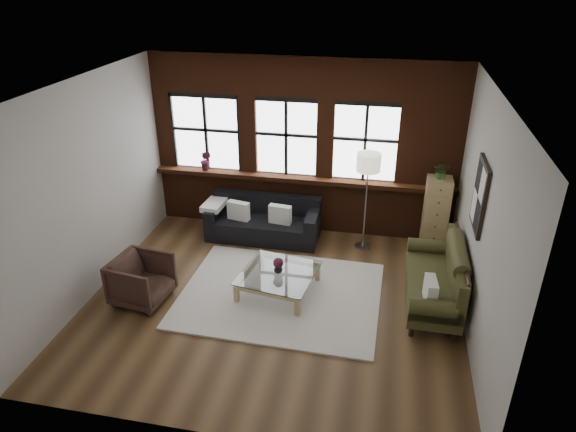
% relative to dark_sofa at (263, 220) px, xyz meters
% --- Properties ---
extents(floor, '(5.50, 5.50, 0.00)m').
position_rel_dark_sofa_xyz_m(floor, '(0.62, -1.90, -0.36)').
color(floor, '#49301A').
rests_on(floor, ground).
extents(ceiling, '(5.50, 5.50, 0.00)m').
position_rel_dark_sofa_xyz_m(ceiling, '(0.62, -1.90, 2.84)').
color(ceiling, white).
rests_on(ceiling, ground).
extents(wall_back, '(5.50, 0.00, 5.50)m').
position_rel_dark_sofa_xyz_m(wall_back, '(0.62, 0.60, 1.24)').
color(wall_back, '#AEAAA2').
rests_on(wall_back, ground).
extents(wall_front, '(5.50, 0.00, 5.50)m').
position_rel_dark_sofa_xyz_m(wall_front, '(0.62, -4.40, 1.24)').
color(wall_front, '#AEAAA2').
rests_on(wall_front, ground).
extents(wall_left, '(0.00, 5.00, 5.00)m').
position_rel_dark_sofa_xyz_m(wall_left, '(-2.13, -1.90, 1.24)').
color(wall_left, '#AEAAA2').
rests_on(wall_left, ground).
extents(wall_right, '(0.00, 5.00, 5.00)m').
position_rel_dark_sofa_xyz_m(wall_right, '(3.37, -1.90, 1.24)').
color(wall_right, '#AEAAA2').
rests_on(wall_right, ground).
extents(brick_backwall, '(5.50, 0.12, 3.20)m').
position_rel_dark_sofa_xyz_m(brick_backwall, '(0.62, 0.54, 1.24)').
color(brick_backwall, '#4C2312').
rests_on(brick_backwall, floor).
extents(sill_ledge, '(5.50, 0.30, 0.08)m').
position_rel_dark_sofa_xyz_m(sill_ledge, '(0.62, 0.45, 0.68)').
color(sill_ledge, '#4C2312').
rests_on(sill_ledge, brick_backwall).
extents(window_left, '(1.38, 0.10, 1.50)m').
position_rel_dark_sofa_xyz_m(window_left, '(-1.18, 0.55, 1.39)').
color(window_left, black).
rests_on(window_left, brick_backwall).
extents(window_mid, '(1.38, 0.10, 1.50)m').
position_rel_dark_sofa_xyz_m(window_mid, '(0.32, 0.55, 1.39)').
color(window_mid, black).
rests_on(window_mid, brick_backwall).
extents(window_right, '(1.38, 0.10, 1.50)m').
position_rel_dark_sofa_xyz_m(window_right, '(1.72, 0.55, 1.39)').
color(window_right, black).
rests_on(window_right, brick_backwall).
extents(wall_poster, '(0.05, 0.74, 0.94)m').
position_rel_dark_sofa_xyz_m(wall_poster, '(3.34, -1.60, 1.49)').
color(wall_poster, black).
rests_on(wall_poster, wall_right).
extents(shag_rug, '(3.05, 2.42, 0.03)m').
position_rel_dark_sofa_xyz_m(shag_rug, '(0.69, -1.74, -0.35)').
color(shag_rug, beige).
rests_on(shag_rug, floor).
extents(dark_sofa, '(2.02, 0.82, 0.73)m').
position_rel_dark_sofa_xyz_m(dark_sofa, '(0.00, 0.00, 0.00)').
color(dark_sofa, black).
rests_on(dark_sofa, floor).
extents(pillow_a, '(0.42, 0.22, 0.34)m').
position_rel_dark_sofa_xyz_m(pillow_a, '(-0.43, -0.10, 0.19)').
color(pillow_a, white).
rests_on(pillow_a, dark_sofa).
extents(pillow_b, '(0.41, 0.19, 0.34)m').
position_rel_dark_sofa_xyz_m(pillow_b, '(0.34, -0.10, 0.19)').
color(pillow_b, white).
rests_on(pillow_b, dark_sofa).
extents(vintage_settee, '(0.83, 1.87, 1.00)m').
position_rel_dark_sofa_xyz_m(vintage_settee, '(2.92, -1.50, 0.13)').
color(vintage_settee, '#3B3A1B').
rests_on(vintage_settee, floor).
extents(pillow_settee, '(0.17, 0.39, 0.34)m').
position_rel_dark_sofa_xyz_m(pillow_settee, '(2.84, -2.07, 0.24)').
color(pillow_settee, white).
rests_on(pillow_settee, vintage_settee).
extents(armchair, '(0.88, 0.86, 0.71)m').
position_rel_dark_sofa_xyz_m(armchair, '(-1.31, -2.25, -0.01)').
color(armchair, '#332119').
rests_on(armchair, floor).
extents(coffee_table, '(1.24, 1.24, 0.36)m').
position_rel_dark_sofa_xyz_m(coffee_table, '(0.64, -1.65, -0.19)').
color(coffee_table, tan).
rests_on(coffee_table, shag_rug).
extents(vase, '(0.15, 0.15, 0.14)m').
position_rel_dark_sofa_xyz_m(vase, '(0.64, -1.65, 0.06)').
color(vase, '#B2B2B2').
rests_on(vase, coffee_table).
extents(flowers, '(0.16, 0.16, 0.16)m').
position_rel_dark_sofa_xyz_m(flowers, '(0.64, -1.65, 0.16)').
color(flowers, '#531C36').
rests_on(flowers, vase).
extents(drawer_chest, '(0.42, 0.42, 1.35)m').
position_rel_dark_sofa_xyz_m(drawer_chest, '(3.02, 0.16, 0.31)').
color(drawer_chest, tan).
rests_on(drawer_chest, floor).
extents(potted_plant_top, '(0.30, 0.27, 0.30)m').
position_rel_dark_sofa_xyz_m(potted_plant_top, '(3.02, 0.16, 1.13)').
color(potted_plant_top, '#2D5923').
rests_on(potted_plant_top, drawer_chest).
extents(floor_lamp, '(0.40, 0.40, 1.91)m').
position_rel_dark_sofa_xyz_m(floor_lamp, '(1.82, 0.00, 0.59)').
color(floor_lamp, '#A5A5A8').
rests_on(floor_lamp, floor).
extents(sill_plant, '(0.24, 0.20, 0.39)m').
position_rel_dark_sofa_xyz_m(sill_plant, '(-1.18, 0.42, 0.91)').
color(sill_plant, '#531C36').
rests_on(sill_plant, sill_ledge).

